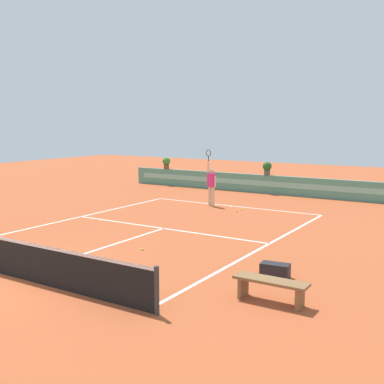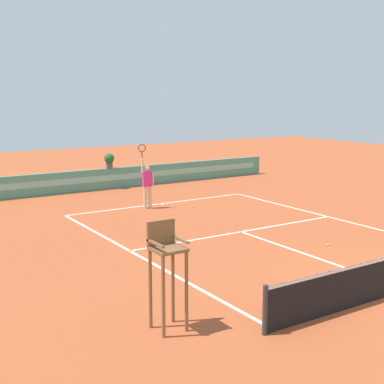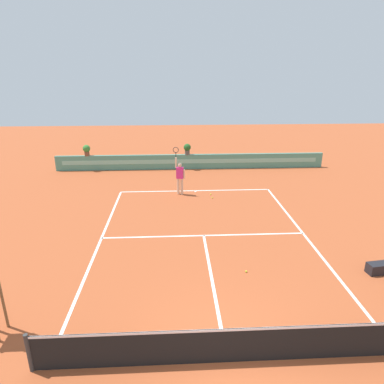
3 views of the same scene
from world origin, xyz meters
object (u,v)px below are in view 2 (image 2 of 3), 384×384
object	(u,v)px
tennis_ball_near_baseline	(193,206)
potted_plant_centre	(109,160)
tennis_ball_mid_court	(185,204)
tennis_ball_by_sideline	(328,245)
umpire_chair	(166,263)
tennis_player	(147,183)

from	to	relation	value
tennis_ball_near_baseline	potted_plant_centre	distance (m)	5.99
tennis_ball_near_baseline	tennis_ball_mid_court	size ratio (longest dim) A/B	1.00
tennis_ball_mid_court	potted_plant_centre	world-z (taller)	potted_plant_centre
tennis_ball_mid_court	tennis_ball_by_sideline	bearing A→B (deg)	-87.01
tennis_ball_near_baseline	tennis_ball_mid_court	world-z (taller)	same
umpire_chair	tennis_player	xyz separation A→B (m)	(4.97, 10.13, -0.29)
tennis_ball_near_baseline	tennis_ball_by_sideline	xyz separation A→B (m)	(0.36, -7.01, 0.00)
tennis_player	tennis_ball_by_sideline	world-z (taller)	tennis_player
umpire_chair	potted_plant_centre	distance (m)	16.12
tennis_ball_by_sideline	tennis_player	bearing A→B (deg)	104.79
umpire_chair	tennis_player	distance (m)	11.29
umpire_chair	tennis_ball_mid_court	size ratio (longest dim) A/B	31.47
umpire_chair	tennis_ball_near_baseline	world-z (taller)	umpire_chair
tennis_ball_by_sideline	tennis_ball_mid_court	bearing A→B (deg)	92.99
umpire_chair	tennis_player	bearing A→B (deg)	63.87
tennis_ball_by_sideline	potted_plant_centre	world-z (taller)	potted_plant_centre
umpire_chair	tennis_ball_near_baseline	bearing A→B (deg)	54.69
umpire_chair	potted_plant_centre	world-z (taller)	umpire_chair
tennis_player	potted_plant_centre	world-z (taller)	tennis_player
tennis_ball_by_sideline	umpire_chair	bearing A→B (deg)	-161.20
potted_plant_centre	tennis_ball_mid_court	bearing A→B (deg)	-78.59
tennis_player	tennis_ball_near_baseline	bearing A→B (deg)	-23.67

